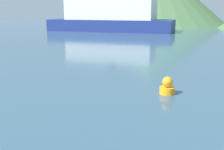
{
  "coord_description": "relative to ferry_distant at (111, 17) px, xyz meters",
  "views": [
    {
      "loc": [
        5.64,
        2.2,
        4.21
      ],
      "look_at": [
        0.75,
        14.0,
        1.2
      ],
      "focal_mm": 45.0,
      "sensor_mm": 36.0,
      "label": 1
    }
  ],
  "objects": [
    {
      "name": "ferry_distant",
      "position": [
        0.0,
        0.0,
        0.0
      ],
      "size": [
        24.63,
        9.92,
        7.51
      ],
      "rotation": [
        0.0,
        0.0,
        0.08
      ],
      "color": "navy",
      "rests_on": "ground_plane"
    },
    {
      "name": "buoy_marker",
      "position": [
        18.88,
        -37.8,
        -2.25
      ],
      "size": [
        0.78,
        0.78,
        0.89
      ],
      "color": "orange",
      "rests_on": "ground_plane"
    }
  ]
}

